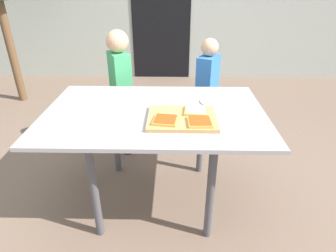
# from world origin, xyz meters

# --- Properties ---
(ground_plane) EXTENTS (16.00, 16.00, 0.00)m
(ground_plane) POSITION_xyz_m (0.00, 0.00, 0.00)
(ground_plane) COLOR #775F4F
(house_door) EXTENTS (0.90, 0.02, 2.00)m
(house_door) POSITION_xyz_m (-0.08, 2.95, 1.00)
(house_door) COLOR black
(house_door) RESTS_ON ground
(dining_table) EXTENTS (1.42, 0.93, 0.72)m
(dining_table) POSITION_xyz_m (0.00, 0.00, 0.65)
(dining_table) COLOR #A29FA1
(dining_table) RESTS_ON ground
(cutting_board) EXTENTS (0.41, 0.33, 0.02)m
(cutting_board) POSITION_xyz_m (0.17, -0.12, 0.73)
(cutting_board) COLOR tan
(cutting_board) RESTS_ON dining_table
(pizza_slice_near_left) EXTENTS (0.15, 0.16, 0.02)m
(pizza_slice_near_left) POSITION_xyz_m (0.08, -0.19, 0.75)
(pizza_slice_near_left) COLOR gold
(pizza_slice_near_left) RESTS_ON cutting_board
(pizza_slice_near_right) EXTENTS (0.14, 0.14, 0.02)m
(pizza_slice_near_right) POSITION_xyz_m (0.27, -0.21, 0.75)
(pizza_slice_near_right) COLOR gold
(pizza_slice_near_right) RESTS_ON cutting_board
(pizza_slice_far_right) EXTENTS (0.15, 0.15, 0.02)m
(pizza_slice_far_right) POSITION_xyz_m (0.26, -0.06, 0.75)
(pizza_slice_far_right) COLOR gold
(pizza_slice_far_right) RESTS_ON cutting_board
(plate_white_right) EXTENTS (0.18, 0.18, 0.01)m
(plate_white_right) POSITION_xyz_m (0.40, 0.15, 0.73)
(plate_white_right) COLOR white
(plate_white_right) RESTS_ON dining_table
(child_left) EXTENTS (0.23, 0.28, 1.12)m
(child_left) POSITION_xyz_m (-0.34, 0.68, 0.66)
(child_left) COLOR #483368
(child_left) RESTS_ON ground
(child_right) EXTENTS (0.24, 0.28, 1.03)m
(child_right) POSITION_xyz_m (0.43, 0.82, 0.58)
(child_right) COLOR #484870
(child_right) RESTS_ON ground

